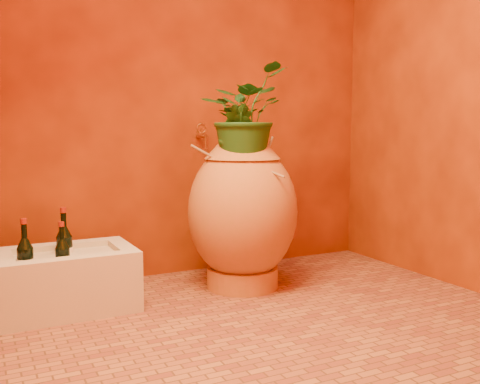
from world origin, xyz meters
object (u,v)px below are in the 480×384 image
amphora (243,211)px  wine_bottle_a (26,262)px  wall_tap (202,135)px  wine_bottle_b (63,260)px  wine_bottle_c (65,250)px  stone_basin (67,281)px

amphora → wine_bottle_a: (-1.16, -0.02, -0.16)m
wall_tap → wine_bottle_b: bearing=-155.0°
wine_bottle_a → wine_bottle_b: bearing=-4.6°
wall_tap → wine_bottle_c: bearing=-162.4°
amphora → wine_bottle_a: 1.18m
stone_basin → wine_bottle_a: (-0.19, -0.07, 0.14)m
wine_bottle_a → wine_bottle_c: bearing=33.8°
wine_bottle_c → wine_bottle_b: bearing=-102.0°
amphora → wine_bottle_a: amphora is taller
wine_bottle_c → amphora: bearing=-6.6°
amphora → wall_tap: wall_tap is taller
wine_bottle_c → wall_tap: (0.88, 0.28, 0.58)m
amphora → stone_basin: size_ratio=1.34×
stone_basin → wine_bottle_a: 0.25m
stone_basin → wine_bottle_c: (0.00, 0.06, 0.15)m
amphora → wall_tap: bearing=101.8°
wine_bottle_b → wine_bottle_c: 0.15m
stone_basin → wine_bottle_c: wine_bottle_c is taller
stone_basin → wine_bottle_b: (-0.03, -0.08, 0.13)m
wine_bottle_a → stone_basin: bearing=20.0°
stone_basin → wine_bottle_c: size_ratio=1.95×
amphora → wine_bottle_c: bearing=173.4°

